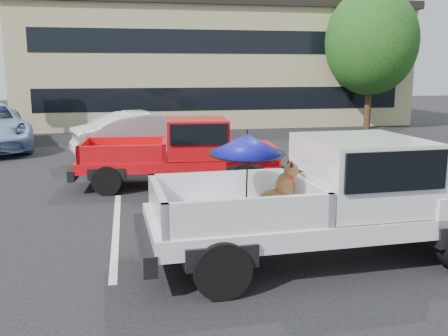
{
  "coord_description": "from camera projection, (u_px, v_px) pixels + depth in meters",
  "views": [
    {
      "loc": [
        -2.71,
        -7.03,
        2.88
      ],
      "look_at": [
        -1.19,
        0.85,
        1.3
      ],
      "focal_mm": 40.0,
      "sensor_mm": 36.0,
      "label": 1
    }
  ],
  "objects": [
    {
      "name": "stripe_left",
      "position": [
        116.0,
        229.0,
        9.2
      ],
      "size": [
        0.12,
        5.0,
        0.01
      ],
      "primitive_type": "cube",
      "color": "silver",
      "rests_on": "ground"
    },
    {
      "name": "silver_pickup",
      "position": [
        346.0,
        192.0,
        7.6
      ],
      "size": [
        5.77,
        2.3,
        2.06
      ],
      "rotation": [
        0.0,
        0.0,
        0.04
      ],
      "color": "black",
      "rests_on": "ground"
    },
    {
      "name": "red_pickup",
      "position": [
        191.0,
        149.0,
        12.56
      ],
      "size": [
        5.24,
        2.2,
        1.69
      ],
      "rotation": [
        0.0,
        0.0,
        -0.07
      ],
      "color": "black",
      "rests_on": "ground"
    },
    {
      "name": "tree_back",
      "position": [
        267.0,
        45.0,
        31.21
      ],
      "size": [
        4.68,
        4.68,
        7.11
      ],
      "color": "#332114",
      "rests_on": "ground"
    },
    {
      "name": "silver_sedan",
      "position": [
        153.0,
        137.0,
        15.68
      ],
      "size": [
        5.16,
        2.89,
        1.61
      ],
      "primitive_type": "imported",
      "rotation": [
        0.0,
        0.0,
        1.83
      ],
      "color": "silver",
      "rests_on": "ground"
    },
    {
      "name": "stripe_right",
      "position": [
        412.0,
        211.0,
        10.32
      ],
      "size": [
        0.12,
        5.0,
        0.01
      ],
      "primitive_type": "cube",
      "color": "silver",
      "rests_on": "ground"
    },
    {
      "name": "ground",
      "position": [
        309.0,
        257.0,
        7.83
      ],
      "size": [
        90.0,
        90.0,
        0.0
      ],
      "primitive_type": "plane",
      "color": "black",
      "rests_on": "ground"
    },
    {
      "name": "tree_right",
      "position": [
        371.0,
        42.0,
        24.11
      ],
      "size": [
        4.46,
        4.46,
        6.78
      ],
      "color": "#332114",
      "rests_on": "ground"
    },
    {
      "name": "motel_building",
      "position": [
        212.0,
        64.0,
        27.8
      ],
      "size": [
        20.4,
        8.4,
        6.3
      ],
      "color": "tan",
      "rests_on": "ground"
    }
  ]
}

